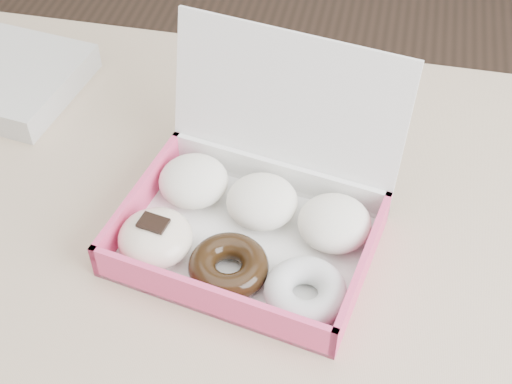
# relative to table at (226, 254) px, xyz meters

# --- Properties ---
(table) EXTENTS (1.20, 0.80, 0.75)m
(table) POSITION_rel_table_xyz_m (0.00, 0.00, 0.00)
(table) COLOR tan
(table) RESTS_ON ground
(donut_box) EXTENTS (0.35, 0.33, 0.22)m
(donut_box) POSITION_rel_table_xyz_m (0.04, -0.03, 0.11)
(donut_box) COLOR white
(donut_box) RESTS_ON table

